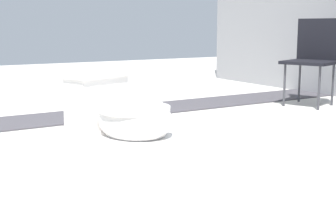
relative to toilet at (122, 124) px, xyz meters
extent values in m
plane|color=beige|center=(-0.25, 0.17, -0.22)|extent=(14.00, 14.00, 0.00)
cube|color=#423F44|center=(-1.41, 0.67, -0.21)|extent=(0.56, 8.00, 0.01)
cube|color=white|center=(0.00, 0.00, -0.14)|extent=(0.68, 0.51, 0.17)
ellipsoid|color=white|center=(0.09, 0.03, 0.04)|extent=(0.53, 0.48, 0.28)
cylinder|color=white|center=(0.09, 0.03, 0.10)|extent=(0.49, 0.49, 0.03)
cube|color=white|center=(-0.20, -0.07, 0.10)|extent=(0.28, 0.38, 0.30)
cube|color=white|center=(-0.20, -0.07, 0.27)|extent=(0.31, 0.41, 0.04)
cylinder|color=silver|center=(-0.23, 0.01, 0.29)|extent=(0.02, 0.02, 0.01)
cube|color=black|center=(-0.80, 2.36, 0.20)|extent=(0.56, 0.56, 0.03)
cube|color=black|center=(-0.87, 2.55, 0.41)|extent=(0.43, 0.18, 0.40)
cylinder|color=#38383D|center=(-0.59, 2.26, -0.02)|extent=(0.02, 0.02, 0.40)
cylinder|color=#38383D|center=(-0.91, 2.14, -0.02)|extent=(0.02, 0.02, 0.40)
cylinder|color=#38383D|center=(-0.70, 2.58, -0.02)|extent=(0.02, 0.02, 0.40)
cylinder|color=#38383D|center=(-1.02, 2.46, -0.02)|extent=(0.02, 0.02, 0.40)
camera|label=1|loc=(2.32, -1.10, 0.53)|focal=50.00mm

